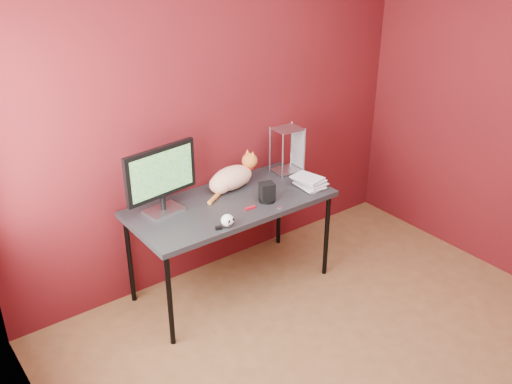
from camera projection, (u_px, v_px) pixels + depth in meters
room at (402, 171)px, 2.94m from camera, size 3.52×3.52×2.61m
desk at (231, 207)px, 4.17m from camera, size 1.50×0.70×0.75m
monitor at (161, 177)px, 3.89m from camera, size 0.56×0.21×0.48m
cat at (232, 178)px, 4.31m from camera, size 0.54×0.26×0.26m
skull_mug at (227, 220)px, 3.80m from camera, size 0.09×0.09×0.08m
speaker at (267, 193)px, 4.13m from camera, size 0.12×0.12×0.14m
book_stack at (303, 133)px, 4.14m from camera, size 0.21×0.26×0.90m
wire_rack at (287, 150)px, 4.55m from camera, size 0.23×0.19×0.37m
pocket_knife at (250, 208)px, 4.04m from camera, size 0.08×0.03×0.02m
black_gadget at (219, 228)px, 3.78m from camera, size 0.05×0.04×0.02m
washer at (280, 207)px, 4.06m from camera, size 0.05×0.05×0.00m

